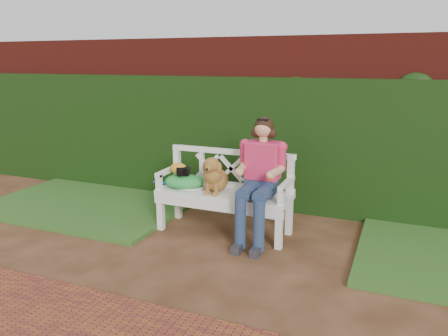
% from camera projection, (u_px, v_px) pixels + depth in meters
% --- Properties ---
extents(ground, '(60.00, 60.00, 0.00)m').
position_uv_depth(ground, '(233.00, 261.00, 4.25)').
color(ground, '#39220F').
extents(brick_wall, '(10.00, 0.30, 2.20)m').
position_uv_depth(brick_wall, '(286.00, 124.00, 5.69)').
color(brick_wall, maroon).
rests_on(brick_wall, ground).
extents(ivy_hedge, '(10.00, 0.18, 1.70)m').
position_uv_depth(ivy_hedge, '(281.00, 145.00, 5.56)').
color(ivy_hedge, '#19390D').
rests_on(ivy_hedge, ground).
extents(grass_left, '(2.60, 2.00, 0.05)m').
position_uv_depth(grass_left, '(93.00, 202.00, 5.95)').
color(grass_left, '#254B16').
rests_on(grass_left, ground).
extents(garden_bench, '(1.61, 0.68, 0.48)m').
position_uv_depth(garden_bench, '(224.00, 212.00, 4.93)').
color(garden_bench, white).
rests_on(garden_bench, ground).
extents(seated_woman, '(0.58, 0.75, 1.28)m').
position_uv_depth(seated_woman, '(261.00, 182.00, 4.65)').
color(seated_woman, '#F42E58').
rests_on(seated_woman, ground).
extents(dog, '(0.40, 0.46, 0.42)m').
position_uv_depth(dog, '(215.00, 174.00, 4.80)').
color(dog, olive).
rests_on(dog, garden_bench).
extents(tennis_racket, '(0.72, 0.35, 0.03)m').
position_uv_depth(tennis_racket, '(187.00, 186.00, 5.03)').
color(tennis_racket, white).
rests_on(tennis_racket, garden_bench).
extents(green_bag, '(0.55, 0.49, 0.16)m').
position_uv_depth(green_bag, '(184.00, 181.00, 5.00)').
color(green_bag, green).
rests_on(green_bag, garden_bench).
extents(camera_item, '(0.15, 0.13, 0.09)m').
position_uv_depth(camera_item, '(184.00, 171.00, 4.95)').
color(camera_item, black).
rests_on(camera_item, green_bag).
extents(baseball_glove, '(0.21, 0.17, 0.13)m').
position_uv_depth(baseball_glove, '(178.00, 168.00, 5.00)').
color(baseball_glove, orange).
rests_on(baseball_glove, green_bag).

